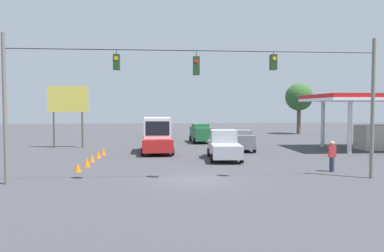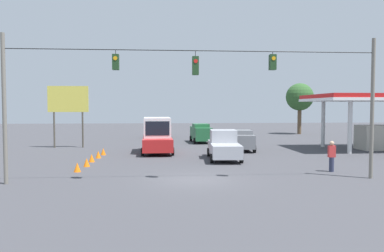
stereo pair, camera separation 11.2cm
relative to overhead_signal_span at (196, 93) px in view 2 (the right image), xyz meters
The scene contains 15 objects.
ground_plane 4.56m from the overhead_signal_span, 88.86° to the right, with size 140.00×140.00×0.00m, color #3D3D42.
overhead_signal_span is the anchor object (origin of this frame).
box_truck_red_withflow_mid 13.01m from the overhead_signal_span, 80.21° to the right, with size 2.73×6.22×2.94m.
pickup_truck_silver_crossing_near 9.16m from the overhead_signal_span, 109.26° to the right, with size 2.49×5.49×2.12m.
sedan_grey_oncoming_far 14.39m from the overhead_signal_span, 111.83° to the right, with size 2.21×3.93×1.82m.
pickup_truck_black_withflow_deep 28.76m from the overhead_signal_span, 85.61° to the right, with size 2.47×5.19×2.12m.
sedan_green_oncoming_deep 21.43m from the overhead_signal_span, 96.57° to the right, with size 2.18×4.63×2.03m.
traffic_cone_nearest 8.58m from the overhead_signal_span, 25.81° to the right, with size 0.41×0.41×0.55m, color orange.
traffic_cone_second 9.38m from the overhead_signal_span, 38.37° to the right, with size 0.41×0.41×0.55m, color orange.
traffic_cone_third 10.70m from the overhead_signal_span, 47.60° to the right, with size 0.41×0.41×0.55m, color orange.
traffic_cone_fourth 12.04m from the overhead_signal_span, 54.80° to the right, with size 0.41×0.41×0.55m, color orange.
traffic_cone_fifth 13.46m from the overhead_signal_span, 59.87° to the right, with size 0.41×0.41×0.55m, color orange.
roadside_billboard 19.93m from the overhead_signal_span, 58.10° to the right, with size 3.75×0.16×5.80m.
pedestrian 9.27m from the overhead_signal_span, 165.32° to the right, with size 0.40×0.28×1.81m.
tree_horizon_left 37.23m from the overhead_signal_span, 118.45° to the right, with size 3.88×3.88×7.21m.
Camera 2 is at (1.67, 19.42, 3.80)m, focal length 35.00 mm.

